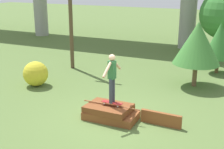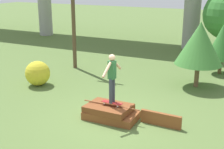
# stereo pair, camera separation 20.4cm
# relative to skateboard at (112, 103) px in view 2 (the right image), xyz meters

# --- Properties ---
(ground_plane) EXTENTS (80.00, 80.00, 0.00)m
(ground_plane) POSITION_rel_skateboard_xyz_m (-0.04, 0.01, -0.61)
(ground_plane) COLOR #567038
(scrap_pile) EXTENTS (2.08, 1.15, 0.53)m
(scrap_pile) POSITION_rel_skateboard_xyz_m (-0.08, 0.00, -0.37)
(scrap_pile) COLOR brown
(scrap_pile) RESTS_ON ground_plane
(scrap_plank_loose) EXTENTS (1.38, 0.17, 0.45)m
(scrap_plank_loose) POSITION_rel_skateboard_xyz_m (1.65, 0.26, -0.38)
(scrap_plank_loose) COLOR brown
(scrap_plank_loose) RESTS_ON ground_plane
(skateboard) EXTENTS (0.75, 0.25, 0.09)m
(skateboard) POSITION_rel_skateboard_xyz_m (0.00, 0.00, 0.00)
(skateboard) COLOR maroon
(skateboard) RESTS_ON scrap_pile
(skater) EXTENTS (0.23, 1.21, 1.67)m
(skater) POSITION_rel_skateboard_xyz_m (-0.00, 0.00, 0.99)
(skater) COLOR #383D4C
(skater) RESTS_ON skateboard
(utility_pole) EXTENTS (1.30, 0.20, 6.29)m
(utility_pole) POSITION_rel_skateboard_xyz_m (-4.57, 4.91, 2.66)
(utility_pole) COLOR brown
(utility_pole) RESTS_ON ground_plane
(tree_behind_left) EXTENTS (1.48, 1.48, 2.56)m
(tree_behind_left) POSITION_rel_skateboard_xyz_m (2.61, 7.17, 1.06)
(tree_behind_left) COLOR brown
(tree_behind_left) RESTS_ON ground_plane
(tree_behind_right) EXTENTS (2.06, 2.06, 2.89)m
(tree_behind_right) POSITION_rel_skateboard_xyz_m (1.93, 4.67, 1.35)
(tree_behind_right) COLOR brown
(tree_behind_right) RESTS_ON ground_plane
(bush_yellow_flowering) EXTENTS (1.11, 1.11, 1.11)m
(bush_yellow_flowering) POSITION_rel_skateboard_xyz_m (-4.55, 1.76, -0.05)
(bush_yellow_flowering) COLOR gold
(bush_yellow_flowering) RESTS_ON ground_plane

